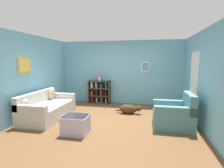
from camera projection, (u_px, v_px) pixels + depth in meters
ground_plane at (109, 120)px, 5.29m from camera, size 14.00×14.00×0.00m
wall_back at (121, 72)px, 7.30m from camera, size 5.60×0.13×2.60m
wall_left at (32, 76)px, 5.62m from camera, size 0.13×5.00×2.60m
wall_right at (203, 79)px, 4.63m from camera, size 0.16×5.00×2.60m
couch at (47, 109)px, 5.46m from camera, size 0.96×1.92×0.83m
bookshelf at (100, 92)px, 7.38m from camera, size 0.91×0.32×0.95m
recliner_chair at (175, 115)px, 4.71m from camera, size 1.01×0.94×0.93m
coffee_table at (76, 124)px, 4.28m from camera, size 0.63×0.54×0.45m
dog at (129, 109)px, 5.91m from camera, size 0.91×0.28×0.31m
vase at (99, 76)px, 7.27m from camera, size 0.15×0.15×0.32m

